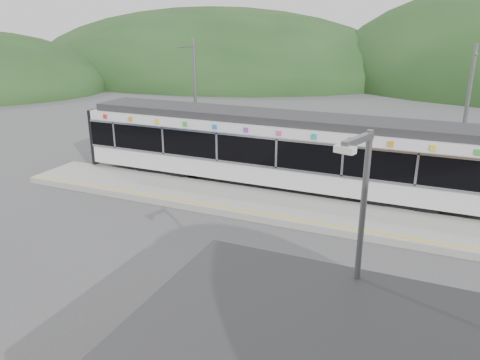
% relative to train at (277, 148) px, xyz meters
% --- Properties ---
extents(ground, '(120.00, 120.00, 0.00)m').
position_rel_train_xyz_m(ground, '(1.12, -6.00, -2.06)').
color(ground, '#4C4C4F').
rests_on(ground, ground).
extents(hills, '(146.00, 149.00, 26.00)m').
position_rel_train_xyz_m(hills, '(7.31, -0.71, -2.06)').
color(hills, '#1E3D19').
rests_on(hills, ground).
extents(platform, '(26.00, 3.20, 0.30)m').
position_rel_train_xyz_m(platform, '(1.12, -2.70, -1.91)').
color(platform, '#9E9E99').
rests_on(platform, ground).
extents(yellow_line, '(26.00, 0.10, 0.01)m').
position_rel_train_xyz_m(yellow_line, '(1.12, -4.00, -1.76)').
color(yellow_line, yellow).
rests_on(yellow_line, platform).
extents(train, '(20.44, 3.01, 3.74)m').
position_rel_train_xyz_m(train, '(0.00, 0.00, 0.00)').
color(train, black).
rests_on(train, ground).
extents(catenary_mast_west, '(0.18, 1.80, 7.00)m').
position_rel_train_xyz_m(catenary_mast_west, '(-5.88, 2.56, 1.58)').
color(catenary_mast_west, slate).
rests_on(catenary_mast_west, ground).
extents(catenary_mast_east, '(0.18, 1.80, 7.00)m').
position_rel_train_xyz_m(catenary_mast_east, '(8.12, 2.56, 1.58)').
color(catenary_mast_east, slate).
rests_on(catenary_mast_east, ground).
extents(lamp_post, '(0.41, 1.11, 6.05)m').
position_rel_train_xyz_m(lamp_post, '(5.96, -12.42, 1.55)').
color(lamp_post, slate).
rests_on(lamp_post, ground).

